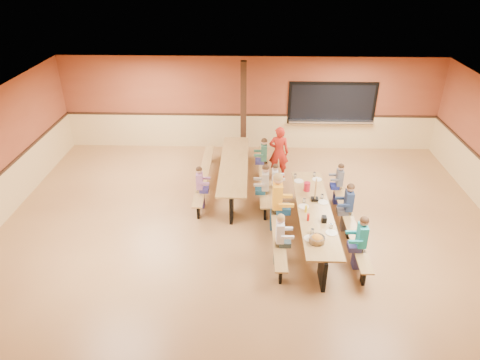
{
  "coord_description": "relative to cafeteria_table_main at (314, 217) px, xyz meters",
  "views": [
    {
      "loc": [
        0.06,
        -8.15,
        5.96
      ],
      "look_at": [
        -0.19,
        0.57,
        1.15
      ],
      "focal_mm": 32.0,
      "sensor_mm": 36.0,
      "label": 1
    }
  ],
  "objects": [
    {
      "name": "seated_child_teal_right",
      "position": [
        0.83,
        -1.05,
        0.09
      ],
      "size": [
        0.38,
        0.31,
        1.23
      ],
      "primitive_type": null,
      "color": "teal",
      "rests_on": "ground"
    },
    {
      "name": "place_settings",
      "position": [
        0.0,
        0.0,
        0.27
      ],
      "size": [
        0.65,
        3.3,
        0.11
      ],
      "primitive_type": null,
      "color": "beige",
      "rests_on": "cafeteria_table_main"
    },
    {
      "name": "seated_child_green_sec",
      "position": [
        -1.08,
        2.88,
        0.07
      ],
      "size": [
        0.37,
        0.3,
        1.2
      ],
      "primitive_type": null,
      "color": "#30634B",
      "rests_on": "ground"
    },
    {
      "name": "standing_woman",
      "position": [
        -0.66,
        2.92,
        0.25
      ],
      "size": [
        0.6,
        0.42,
        1.55
      ],
      "primitive_type": "imported",
      "rotation": [
        0.0,
        0.0,
        3.06
      ],
      "color": "red",
      "rests_on": "ground"
    },
    {
      "name": "cafeteria_table_main",
      "position": [
        0.0,
        0.0,
        0.0
      ],
      "size": [
        1.91,
        3.7,
        0.74
      ],
      "color": "#9E763E",
      "rests_on": "ground"
    },
    {
      "name": "seated_child_tan_sec",
      "position": [
        -1.08,
        1.2,
        0.09
      ],
      "size": [
        0.38,
        0.31,
        1.22
      ],
      "primitive_type": null,
      "color": "#A59A86",
      "rests_on": "ground"
    },
    {
      "name": "seated_child_white_left",
      "position": [
        -0.83,
        -0.94,
        0.07
      ],
      "size": [
        0.36,
        0.29,
        1.19
      ],
      "primitive_type": null,
      "color": "white",
      "rests_on": "ground"
    },
    {
      "name": "seated_child_grey_left",
      "position": [
        -0.83,
        1.49,
        0.03
      ],
      "size": [
        0.32,
        0.26,
        1.1
      ],
      "primitive_type": null,
      "color": "silver",
      "rests_on": "ground"
    },
    {
      "name": "seated_child_navy_right",
      "position": [
        0.83,
        0.31,
        0.08
      ],
      "size": [
        0.37,
        0.3,
        1.22
      ],
      "primitive_type": null,
      "color": "#1D2B4C",
      "rests_on": "ground"
    },
    {
      "name": "seated_adult_yellow",
      "position": [
        -0.83,
        0.32,
        0.19
      ],
      "size": [
        0.48,
        0.39,
        1.44
      ],
      "primitive_type": null,
      "color": "#FFAD26",
      "rests_on": "ground"
    },
    {
      "name": "room_envelope",
      "position": [
        -1.5,
        0.01,
        0.16
      ],
      "size": [
        12.04,
        10.04,
        3.02
      ],
      "color": "brown",
      "rests_on": "ground"
    },
    {
      "name": "punch_pitcher",
      "position": [
        -0.09,
        0.83,
        0.32
      ],
      "size": [
        0.16,
        0.16,
        0.22
      ],
      "primitive_type": "cylinder",
      "color": "#B3172D",
      "rests_on": "cafeteria_table_main"
    },
    {
      "name": "seated_child_purple_sec",
      "position": [
        -2.73,
        1.21,
        0.04
      ],
      "size": [
        0.33,
        0.27,
        1.14
      ],
      "primitive_type": null,
      "color": "#9D6092",
      "rests_on": "ground"
    },
    {
      "name": "seated_child_char_right",
      "position": [
        0.83,
        1.49,
        0.04
      ],
      "size": [
        0.33,
        0.27,
        1.13
      ],
      "primitive_type": null,
      "color": "#585A63",
      "rests_on": "ground"
    },
    {
      "name": "table_paddle",
      "position": [
        0.05,
        0.39,
        0.35
      ],
      "size": [
        0.16,
        0.16,
        0.56
      ],
      "color": "black",
      "rests_on": "cafeteria_table_main"
    },
    {
      "name": "condiment_ketchup",
      "position": [
        -0.2,
        -0.45,
        0.3
      ],
      "size": [
        0.06,
        0.06,
        0.17
      ],
      "primitive_type": "cylinder",
      "color": "#B2140F",
      "rests_on": "cafeteria_table_main"
    },
    {
      "name": "napkin_dispenser",
      "position": [
        0.14,
        -0.49,
        0.28
      ],
      "size": [
        0.1,
        0.14,
        0.13
      ],
      "primitive_type": "cube",
      "color": "black",
      "rests_on": "cafeteria_table_main"
    },
    {
      "name": "condiment_mustard",
      "position": [
        -0.21,
        -0.12,
        0.3
      ],
      "size": [
        0.06,
        0.06,
        0.17
      ],
      "primitive_type": "cylinder",
      "color": "yellow",
      "rests_on": "cafeteria_table_main"
    },
    {
      "name": "structural_post",
      "position": [
        -1.7,
        4.41,
        0.97
      ],
      "size": [
        0.18,
        0.18,
        3.0
      ],
      "primitive_type": "cube",
      "color": "black",
      "rests_on": "ground"
    },
    {
      "name": "kitchen_pass_through",
      "position": [
        1.1,
        4.97,
        0.96
      ],
      "size": [
        2.78,
        0.28,
        1.38
      ],
      "color": "black",
      "rests_on": "ground"
    },
    {
      "name": "cafeteria_table_second",
      "position": [
        -1.91,
        2.26,
        0.0
      ],
      "size": [
        1.91,
        3.7,
        0.74
      ],
      "color": "#9E763E",
      "rests_on": "ground"
    },
    {
      "name": "ground",
      "position": [
        -1.5,
        0.01,
        -0.53
      ],
      "size": [
        12.0,
        12.0,
        0.0
      ],
      "primitive_type": "plane",
      "color": "olive",
      "rests_on": "ground"
    },
    {
      "name": "chip_bowl",
      "position": [
        -0.11,
        -1.21,
        0.29
      ],
      "size": [
        0.32,
        0.32,
        0.15
      ],
      "primitive_type": null,
      "color": "gold",
      "rests_on": "cafeteria_table_main"
    }
  ]
}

